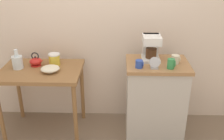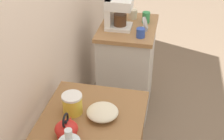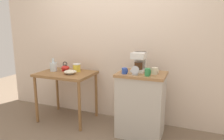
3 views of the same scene
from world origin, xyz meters
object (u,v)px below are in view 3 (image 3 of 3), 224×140
Objects in this scene: mug_blue at (125,71)px; table_clock at (135,71)px; canister_enamel at (77,68)px; mug_small_cream at (155,71)px; teakettle at (65,68)px; glass_carafe_vase at (54,67)px; coffee_maker at (139,61)px; bowl_stoneware at (70,72)px; mug_tall_green at (148,72)px.

table_clock is (0.14, -0.02, 0.01)m from mug_blue.
mug_small_cream is at bearing -7.95° from canister_enamel.
mug_small_cream reaches higher than teakettle.
table_clock reaches higher than glass_carafe_vase.
coffee_maker is at bearing -3.85° from canister_enamel.
canister_enamel is (0.00, 0.19, 0.03)m from bowl_stoneware.
bowl_stoneware is 2.46× the size of mug_blue.
coffee_maker is at bearing 6.47° from bowl_stoneware.
mug_blue is (1.26, -0.19, 0.07)m from glass_carafe_vase.
bowl_stoneware is at bearing 174.33° from mug_tall_green.
bowl_stoneware is 1.97× the size of mug_tall_green.
bowl_stoneware is 1.06m from coffee_maker.
canister_enamel is 1.46× the size of mug_small_cream.
mug_tall_green is at bearing -7.28° from glass_carafe_vase.
bowl_stoneware is 1.20× the size of teakettle.
coffee_maker reaches higher than canister_enamel.
table_clock is (-0.22, -0.14, 0.01)m from mug_small_cream.
table_clock is at bearing -176.82° from mug_tall_green.
glass_carafe_vase reaches higher than mug_blue.
table_clock is (1.04, -0.13, 0.12)m from bowl_stoneware.
mug_blue is (-0.37, -0.12, -0.01)m from mug_small_cream.
glass_carafe_vase is 1.63m from mug_small_cream.
canister_enamel is at bearing 165.71° from mug_tall_green.
coffee_maker reaches higher than mug_blue.
teakettle is 0.76× the size of glass_carafe_vase.
glass_carafe_vase is 1.28m from mug_blue.
canister_enamel is 1.64× the size of mug_blue.
glass_carafe_vase is (-0.17, -0.08, 0.03)m from teakettle.
mug_blue is at bearing -162.01° from mug_small_cream.
mug_small_cream is at bearing 31.56° from table_clock.
glass_carafe_vase reaches higher than mug_small_cream.
glass_carafe_vase is at bearing 172.72° from mug_tall_green.
mug_blue is at bearing -6.96° from bowl_stoneware.
teakettle is (-0.19, 0.16, 0.02)m from bowl_stoneware.
table_clock is (1.24, -0.29, 0.11)m from teakettle.
mug_tall_green is 0.16m from table_clock.
bowl_stoneware is 1.27m from mug_small_cream.
bowl_stoneware is at bearing -173.53° from coffee_maker.
mug_small_cream is at bearing -24.43° from coffee_maker.
table_clock is at bearing -87.09° from coffee_maker.
mug_tall_green reaches higher than teakettle.
table_clock reaches higher than bowl_stoneware.
bowl_stoneware is at bearing -90.87° from canister_enamel.
table_clock is at bearing -7.01° from bowl_stoneware.
bowl_stoneware is at bearing 173.04° from mug_blue.
teakettle is at bearing 166.20° from mug_blue.
table_clock is (-0.16, -0.01, 0.00)m from mug_tall_green.
table_clock is at bearing -8.44° from glass_carafe_vase.
canister_enamel is 1.24m from mug_tall_green.
mug_tall_green is 1.25× the size of mug_blue.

